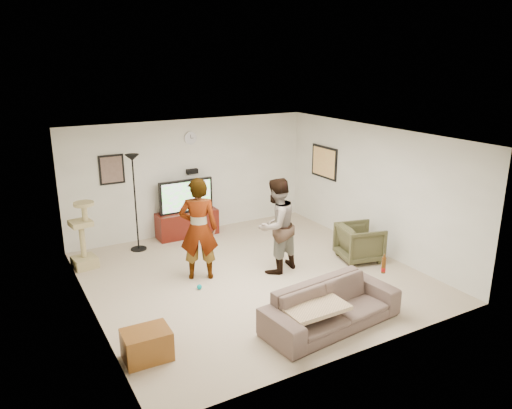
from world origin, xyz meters
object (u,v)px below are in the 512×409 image
tv (186,196)px  cat_tree (82,235)px  side_table (147,345)px  tv_stand (187,224)px  person_right (276,226)px  beer_bottle (384,265)px  floor_lamp (135,203)px  armchair (360,242)px  sofa (331,306)px  person_left (199,229)px

tv → cat_tree: 2.40m
side_table → tv_stand: bearing=61.7°
person_right → beer_bottle: (0.66, -2.02, -0.13)m
tv_stand → floor_lamp: size_ratio=0.68×
side_table → beer_bottle: bearing=-8.3°
tv → armchair: tv is taller
person_right → tv: bearing=-91.4°
person_right → sofa: 2.12m
floor_lamp → sofa: bearing=-69.7°
tv_stand → sofa: bearing=-84.9°
cat_tree → person_left: 2.25m
beer_bottle → person_left: bearing=129.0°
floor_lamp → beer_bottle: (2.55, -4.27, -0.24)m
tv_stand → person_right: person_right is taller
tv_stand → person_left: person_left is taller
person_left → sofa: person_left is taller
tv_stand → sofa: 4.55m
cat_tree → person_left: person_left is taller
tv_stand → person_left: bearing=-106.0°
beer_bottle → side_table: bearing=171.7°
tv → person_right: (0.72, -2.51, -0.04)m
tv_stand → armchair: size_ratio=1.72×
tv → person_left: 2.18m
tv → armchair: bearing=-50.3°
beer_bottle → side_table: 3.62m
floor_lamp → side_table: floor_lamp is taller
beer_bottle → floor_lamp: bearing=120.8°
person_right → side_table: (-2.88, -1.51, -0.67)m
person_left → tv: bearing=-81.9°
person_right → beer_bottle: 2.13m
tv_stand → side_table: 4.56m
beer_bottle → person_right: bearing=108.0°
cat_tree → person_right: person_right is taller
beer_bottle → tv: bearing=106.9°
cat_tree → armchair: 5.19m
tv_stand → person_right: 2.68m
tv_stand → beer_bottle: (1.37, -4.53, 0.46)m
tv_stand → person_left: size_ratio=0.73×
armchair → person_left: bearing=89.0°
tv_stand → sofa: sofa is taller
tv → person_right: 2.61m
beer_bottle → armchair: bearing=58.9°
sofa → tv: bearing=89.2°
floor_lamp → sofa: size_ratio=0.93×
cat_tree → person_right: (3.01, -1.88, 0.23)m
tv_stand → side_table: size_ratio=2.22×
tv → side_table: tv is taller
person_left → armchair: bearing=-170.4°
cat_tree → beer_bottle: 5.36m
person_left → floor_lamp: bearing=-48.6°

